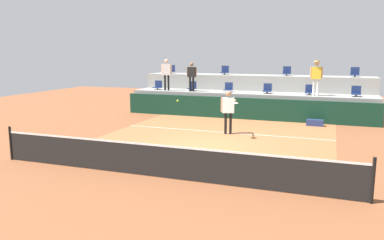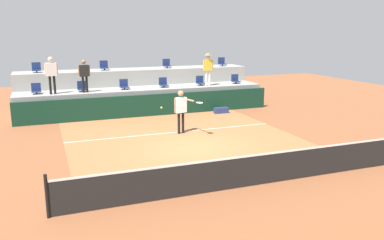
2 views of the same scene
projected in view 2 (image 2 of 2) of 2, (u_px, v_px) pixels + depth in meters
ground_plane at (194, 148)px, 14.68m from camera, size 40.00×40.00×0.00m
court_inner_paint at (185, 141)px, 15.59m from camera, size 9.00×10.00×0.01m
court_service_line at (174, 132)px, 16.87m from camera, size 9.00×0.06×0.00m
tennis_net at (247, 170)px, 10.93m from camera, size 10.48×0.08×1.07m
sponsor_backboard at (151, 105)px, 20.02m from camera, size 13.00×0.16×1.10m
seating_tier_lower at (145, 100)px, 21.19m from camera, size 13.00×1.80×1.25m
seating_tier_upper at (137, 87)px, 22.73m from camera, size 13.00×1.80×2.10m
stadium_chair_lower_far_left at (36, 89)px, 19.07m from camera, size 0.44×0.40×0.52m
stadium_chair_lower_left at (82, 87)px, 19.82m from camera, size 0.44×0.40×0.52m
stadium_chair_lower_mid_left at (124, 85)px, 20.56m from camera, size 0.44×0.40×0.52m
stadium_chair_lower_mid_right at (163, 83)px, 21.30m from camera, size 0.44×0.40×0.52m
stadium_chair_lower_right at (200, 81)px, 22.04m from camera, size 0.44×0.40×0.52m
stadium_chair_lower_far_right at (235, 80)px, 22.81m from camera, size 0.44×0.40×0.52m
stadium_chair_upper_far_left at (36, 68)px, 20.55m from camera, size 0.44×0.40×0.52m
stadium_chair_upper_left at (104, 66)px, 21.76m from camera, size 0.44×0.40×0.52m
stadium_chair_upper_right at (167, 64)px, 23.01m from camera, size 0.44×0.40×0.52m
stadium_chair_upper_far_right at (222, 62)px, 24.25m from camera, size 0.44×0.40×0.52m
tennis_player at (181, 107)px, 16.46m from camera, size 0.97×1.19×1.83m
spectator_in_grey at (51, 72)px, 18.79m from camera, size 0.62×0.28×1.78m
spectator_in_white at (84, 73)px, 19.34m from camera, size 0.57×0.23×1.61m
spectator_with_hat at (208, 66)px, 21.60m from camera, size 0.60×0.43×1.76m
tennis_ball at (161, 108)px, 14.04m from camera, size 0.07×0.07×0.07m
equipment_bag at (221, 110)px, 20.73m from camera, size 0.76×0.28×0.30m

